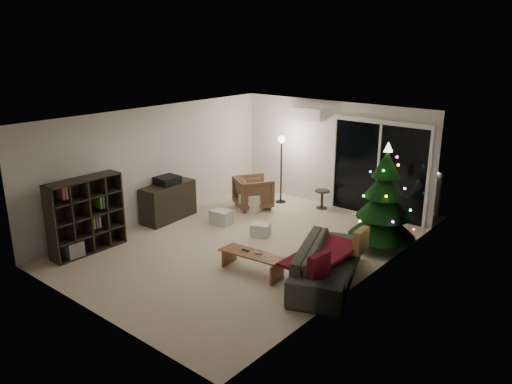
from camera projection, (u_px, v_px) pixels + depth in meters
room at (306, 184)px, 10.23m from camera, size 6.50×7.51×2.60m
bookshelf at (81, 214)px, 9.38m from camera, size 0.37×1.43×1.43m
media_cabinet at (168, 202)px, 11.03m from camera, size 0.60×1.34×0.81m
stereo at (167, 180)px, 10.89m from camera, size 0.41×0.49×0.17m
armchair at (253, 192)px, 11.80m from camera, size 1.12×1.12×0.75m
ottoman at (252, 202)px, 11.64m from camera, size 0.51×0.51×0.41m
cardboard_box_a at (221, 217)px, 10.81m from camera, size 0.47×0.38×0.31m
cardboard_box_b at (261, 230)px, 10.17m from camera, size 0.45×0.40×0.26m
side_table at (322, 199)px, 11.79m from camera, size 0.38×0.38×0.44m
floor_lamp at (281, 171)px, 12.07m from camera, size 0.25×0.25×1.59m
sofa at (327, 264)px, 8.21m from camera, size 1.60×2.37×0.65m
sofa_throw at (322, 254)px, 8.23m from camera, size 0.69×1.59×0.05m
cushion_a at (361, 241)px, 8.46m from camera, size 0.16×0.43×0.42m
cushion_b at (319, 267)px, 7.50m from camera, size 0.16×0.43×0.42m
coffee_table at (252, 263)px, 8.58m from camera, size 1.17×0.52×0.36m
remote_a at (246, 250)px, 8.62m from camera, size 0.14×0.04×0.02m
remote_b at (258, 253)px, 8.50m from camera, size 0.14×0.08×0.02m
christmas_tree at (384, 196)px, 9.37m from camera, size 1.64×1.64×2.06m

